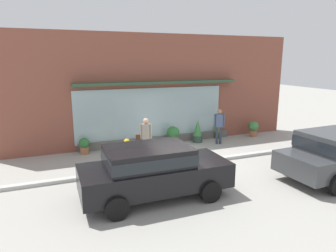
% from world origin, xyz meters
% --- Properties ---
extents(ground_plane, '(60.00, 60.00, 0.00)m').
position_xyz_m(ground_plane, '(0.00, 0.00, 0.00)').
color(ground_plane, '#9E9B93').
extents(curb_strip, '(14.00, 0.24, 0.12)m').
position_xyz_m(curb_strip, '(0.00, -0.20, 0.06)').
color(curb_strip, '#B2B2AD').
rests_on(curb_strip, ground_plane).
extents(storefront, '(14.00, 0.81, 5.03)m').
position_xyz_m(storefront, '(-0.01, 3.19, 2.46)').
color(storefront, brown).
rests_on(storefront, ground_plane).
extents(fire_hydrant, '(0.41, 0.38, 0.89)m').
position_xyz_m(fire_hydrant, '(-2.00, 1.08, 0.44)').
color(fire_hydrant, gold).
rests_on(fire_hydrant, ground_plane).
extents(pedestrian_with_handbag, '(0.59, 0.38, 1.68)m').
position_xyz_m(pedestrian_with_handbag, '(-1.28, 0.95, 0.97)').
color(pedestrian_with_handbag, '#475675').
rests_on(pedestrian_with_handbag, ground_plane).
extents(pedestrian_passerby, '(0.45, 0.32, 1.65)m').
position_xyz_m(pedestrian_passerby, '(2.59, 1.88, 0.97)').
color(pedestrian_passerby, '#333847').
rests_on(pedestrian_passerby, ground_plane).
extents(parked_car_black, '(4.22, 1.94, 1.52)m').
position_xyz_m(parked_car_black, '(-2.09, -2.30, 0.86)').
color(parked_car_black, black).
rests_on(parked_car_black, ground_plane).
extents(potted_plant_window_left, '(0.45, 0.45, 0.68)m').
position_xyz_m(potted_plant_window_left, '(-3.45, 2.61, 0.37)').
color(potted_plant_window_left, '#9E6042').
rests_on(potted_plant_window_left, ground_plane).
extents(potted_plant_doorstep, '(0.46, 0.46, 1.06)m').
position_xyz_m(potted_plant_doorstep, '(1.82, 2.54, 0.51)').
color(potted_plant_doorstep, '#33473D').
rests_on(potted_plant_doorstep, ground_plane).
extents(potted_plant_window_right, '(0.38, 0.38, 1.25)m').
position_xyz_m(potted_plant_window_right, '(3.11, 2.84, 0.60)').
color(potted_plant_window_right, '#33473D').
rests_on(potted_plant_window_right, ground_plane).
extents(potted_plant_low_front, '(0.59, 0.59, 0.89)m').
position_xyz_m(potted_plant_low_front, '(0.52, 2.48, 0.49)').
color(potted_plant_low_front, '#4C4C51').
rests_on(potted_plant_low_front, ground_plane).
extents(potted_plant_by_entrance, '(0.50, 0.50, 0.79)m').
position_xyz_m(potted_plant_by_entrance, '(4.97, 2.44, 0.45)').
color(potted_plant_by_entrance, '#9E6042').
rests_on(potted_plant_by_entrance, ground_plane).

